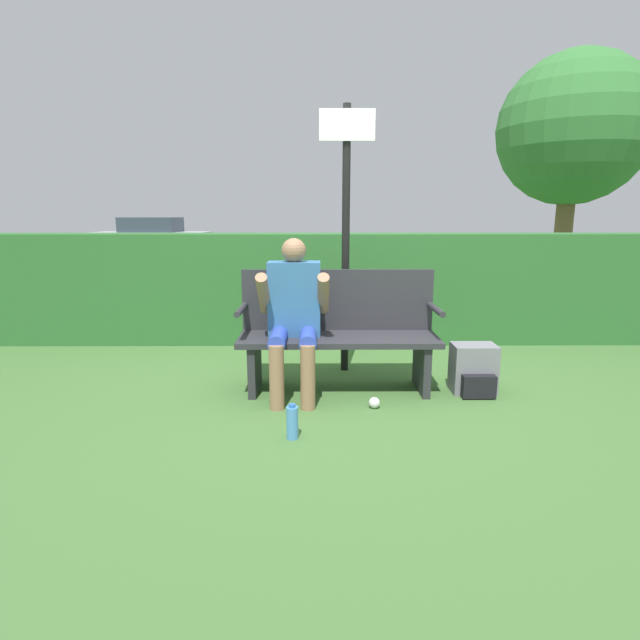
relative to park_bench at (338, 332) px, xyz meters
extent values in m
plane|color=#426B33|center=(0.00, -0.08, -0.47)|extent=(40.00, 40.00, 0.00)
cube|color=#2D662D|center=(0.00, 1.64, 0.14)|extent=(12.00, 0.59, 1.21)
cube|color=#2D2D33|center=(0.00, -0.08, -0.04)|extent=(1.61, 0.51, 0.05)
cube|color=#2D2D33|center=(0.00, 0.16, 0.24)|extent=(1.61, 0.04, 0.51)
cube|color=#2D2D33|center=(-0.68, -0.08, -0.27)|extent=(0.06, 0.46, 0.41)
cube|color=#2D2D33|center=(0.68, -0.08, -0.27)|extent=(0.06, 0.46, 0.41)
cylinder|color=#2D2D33|center=(-0.78, -0.08, 0.20)|extent=(0.05, 0.46, 0.05)
cylinder|color=#2D2D33|center=(0.78, -0.08, 0.20)|extent=(0.05, 0.46, 0.05)
cube|color=#336699|center=(-0.36, -0.02, 0.28)|extent=(0.42, 0.22, 0.60)
sphere|color=#997051|center=(-0.36, -0.02, 0.67)|extent=(0.19, 0.19, 0.19)
cylinder|color=#2D47B7|center=(-0.47, -0.26, 0.02)|extent=(0.13, 0.46, 0.13)
cylinder|color=#2D47B7|center=(-0.24, -0.26, 0.02)|extent=(0.13, 0.46, 0.13)
cylinder|color=#997051|center=(-0.47, -0.49, -0.23)|extent=(0.11, 0.11, 0.49)
cylinder|color=#997051|center=(-0.24, -0.49, -0.23)|extent=(0.11, 0.11, 0.49)
cylinder|color=#997051|center=(-0.59, -0.17, 0.34)|extent=(0.09, 0.36, 0.36)
cylinder|color=#997051|center=(-0.13, -0.17, 0.34)|extent=(0.09, 0.36, 0.36)
cube|color=slate|center=(1.09, -0.12, -0.27)|extent=(0.35, 0.24, 0.39)
cube|color=black|center=(1.09, -0.28, -0.37)|extent=(0.26, 0.08, 0.18)
cylinder|color=#4C8CCC|center=(-0.33, -0.99, -0.37)|extent=(0.08, 0.08, 0.21)
cylinder|color=#2D66B2|center=(-0.33, -0.99, -0.25)|extent=(0.04, 0.04, 0.02)
cylinder|color=black|center=(0.08, 0.48, 0.69)|extent=(0.07, 0.07, 2.33)
cube|color=silver|center=(0.08, 0.43, 1.68)|extent=(0.47, 0.02, 0.26)
cube|color=#B7BCC6|center=(-5.93, 13.66, 0.05)|extent=(3.94, 1.78, 0.66)
cube|color=#333D4C|center=(-5.93, 13.66, 0.63)|extent=(1.91, 1.52, 0.50)
cylinder|color=black|center=(-4.70, 14.40, -0.15)|extent=(0.65, 0.20, 0.64)
cylinder|color=black|center=(-4.75, 12.83, -0.15)|extent=(0.65, 0.20, 0.64)
cylinder|color=black|center=(-7.10, 14.49, -0.15)|extent=(0.65, 0.20, 0.64)
cylinder|color=black|center=(-7.16, 12.92, -0.15)|extent=(0.65, 0.20, 0.64)
cylinder|color=brown|center=(4.37, 5.31, 0.59)|extent=(0.32, 0.32, 2.11)
sphere|color=#387A38|center=(4.37, 5.31, 2.43)|extent=(2.63, 2.63, 2.63)
sphere|color=silver|center=(0.25, -0.48, -0.43)|extent=(0.08, 0.08, 0.08)
camera|label=1|loc=(-0.17, -3.98, 0.94)|focal=28.00mm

